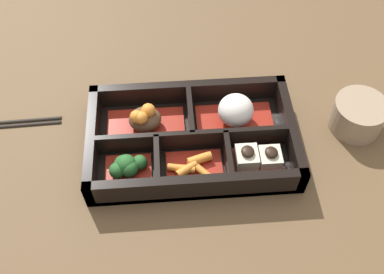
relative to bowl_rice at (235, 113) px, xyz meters
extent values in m
plane|color=brown|center=(-0.07, -0.04, -0.03)|extent=(3.00, 3.00, 0.00)
cube|color=black|center=(-0.07, -0.04, -0.03)|extent=(0.32, 0.19, 0.01)
cube|color=black|center=(-0.07, -0.13, -0.01)|extent=(0.32, 0.01, 0.05)
cube|color=black|center=(-0.07, 0.05, -0.01)|extent=(0.32, 0.01, 0.05)
cube|color=black|center=(-0.23, -0.04, -0.01)|extent=(0.01, 0.19, 0.05)
cube|color=black|center=(0.08, -0.04, -0.01)|extent=(0.01, 0.19, 0.05)
cube|color=black|center=(-0.07, -0.04, -0.01)|extent=(0.29, 0.01, 0.05)
cube|color=black|center=(-0.13, -0.08, -0.01)|extent=(0.01, 0.07, 0.05)
cube|color=black|center=(-0.02, -0.08, -0.01)|extent=(0.01, 0.07, 0.05)
cube|color=black|center=(-0.07, 0.00, -0.01)|extent=(0.01, 0.09, 0.05)
cube|color=maroon|center=(-0.14, 0.00, -0.02)|extent=(0.12, 0.07, 0.01)
ellipsoid|color=brown|center=(-0.14, 0.00, 0.00)|extent=(0.05, 0.05, 0.03)
sphere|color=orange|center=(-0.16, -0.01, 0.01)|extent=(0.02, 0.02, 0.02)
sphere|color=orange|center=(-0.15, -0.01, 0.01)|extent=(0.02, 0.02, 0.02)
sphere|color=orange|center=(-0.14, 0.00, 0.02)|extent=(0.02, 0.02, 0.02)
cube|color=maroon|center=(0.00, 0.00, -0.02)|extent=(0.12, 0.07, 0.01)
ellipsoid|color=silver|center=(0.00, 0.00, 0.01)|extent=(0.06, 0.06, 0.05)
cube|color=maroon|center=(-0.17, -0.08, -0.02)|extent=(0.07, 0.05, 0.01)
sphere|color=#265B28|center=(-0.18, -0.08, -0.01)|extent=(0.02, 0.02, 0.02)
sphere|color=#265B28|center=(-0.17, -0.08, 0.00)|extent=(0.03, 0.03, 0.03)
sphere|color=#265B28|center=(-0.18, -0.08, -0.01)|extent=(0.02, 0.02, 0.02)
sphere|color=#265B28|center=(-0.19, -0.09, -0.01)|extent=(0.02, 0.02, 0.02)
sphere|color=#265B28|center=(-0.17, -0.09, -0.01)|extent=(0.03, 0.03, 0.03)
sphere|color=#265B28|center=(-0.15, -0.08, -0.01)|extent=(0.02, 0.02, 0.02)
cube|color=maroon|center=(-0.07, -0.08, -0.02)|extent=(0.08, 0.05, 0.01)
cylinder|color=orange|center=(-0.06, -0.08, -0.01)|extent=(0.04, 0.02, 0.01)
cylinder|color=orange|center=(-0.09, -0.09, -0.01)|extent=(0.04, 0.02, 0.01)
cylinder|color=orange|center=(-0.08, -0.09, -0.01)|extent=(0.04, 0.03, 0.01)
cylinder|color=orange|center=(-0.07, -0.09, -0.01)|extent=(0.04, 0.04, 0.01)
cube|color=maroon|center=(0.03, -0.08, -0.02)|extent=(0.07, 0.05, 0.01)
cube|color=beige|center=(0.01, -0.08, -0.01)|extent=(0.03, 0.04, 0.02)
ellipsoid|color=black|center=(0.01, -0.08, 0.01)|extent=(0.02, 0.02, 0.01)
cube|color=beige|center=(0.04, -0.08, -0.01)|extent=(0.03, 0.03, 0.02)
ellipsoid|color=black|center=(0.04, -0.08, 0.00)|extent=(0.02, 0.02, 0.01)
cylinder|color=gray|center=(0.20, -0.01, -0.01)|extent=(0.08, 0.08, 0.05)
cylinder|color=#597A38|center=(0.20, -0.01, 0.01)|extent=(0.07, 0.07, 0.01)
camera|label=1|loc=(-0.10, -0.44, 0.55)|focal=42.00mm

